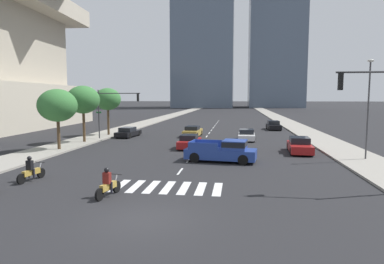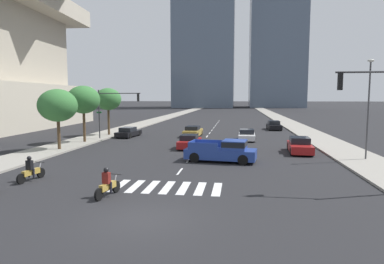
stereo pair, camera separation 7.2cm
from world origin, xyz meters
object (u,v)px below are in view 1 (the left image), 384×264
(sedan_black_1, at_px, (128,132))
(sedan_red_5, at_px, (189,142))
(sedan_red_2, at_px, (300,146))
(street_tree_second, at_px, (83,100))
(sedan_gold_0, at_px, (193,132))
(street_lamp_east, at_px, (368,102))
(motorcycle_third, at_px, (108,185))
(motorcycle_trailing, at_px, (31,171))
(street_tree_nearest, at_px, (57,106))
(pickup_truck, at_px, (224,151))
(street_tree_third, at_px, (108,99))
(sedan_black_4, at_px, (274,126))
(sedan_white_3, at_px, (246,135))
(traffic_signal_far, at_px, (114,105))

(sedan_black_1, bearing_deg, sedan_red_5, -127.64)
(sedan_black_1, height_order, sedan_red_2, sedan_red_2)
(street_tree_second, bearing_deg, sedan_gold_0, 35.12)
(sedan_black_1, height_order, street_lamp_east, street_lamp_east)
(motorcycle_third, bearing_deg, sedan_red_2, -26.25)
(motorcycle_trailing, bearing_deg, street_tree_second, 23.65)
(street_tree_nearest, relative_size, street_tree_second, 0.92)
(street_tree_nearest, bearing_deg, motorcycle_trailing, -68.42)
(street_lamp_east, bearing_deg, pickup_truck, -170.77)
(motorcycle_trailing, xyz_separation_m, street_tree_second, (-4.25, 15.94, 4.03))
(street_lamp_east, relative_size, street_tree_nearest, 1.38)
(pickup_truck, xyz_separation_m, sedan_red_5, (-3.57, 6.45, -0.21))
(sedan_red_5, xyz_separation_m, street_lamp_east, (14.37, -4.69, 3.92))
(sedan_gold_0, xyz_separation_m, street_tree_third, (-10.72, -0.66, 4.01))
(street_lamp_east, height_order, street_tree_third, street_lamp_east)
(sedan_gold_0, height_order, street_tree_second, street_tree_second)
(sedan_gold_0, bearing_deg, street_tree_third, 96.95)
(street_lamp_east, bearing_deg, sedan_black_4, 100.01)
(sedan_white_3, bearing_deg, sedan_black_4, 162.78)
(motorcycle_trailing, relative_size, sedan_red_2, 0.46)
(motorcycle_third, height_order, sedan_red_2, motorcycle_third)
(sedan_white_3, distance_m, traffic_signal_far, 15.45)
(traffic_signal_far, bearing_deg, sedan_black_1, 79.27)
(sedan_red_5, height_order, street_tree_nearest, street_tree_nearest)
(sedan_black_4, distance_m, street_tree_third, 24.61)
(sedan_gold_0, bearing_deg, sedan_red_5, -171.04)
(motorcycle_third, bearing_deg, sedan_red_5, 5.99)
(sedan_black_1, distance_m, sedan_red_5, 11.91)
(sedan_white_3, height_order, traffic_signal_far, traffic_signal_far)
(sedan_red_5, bearing_deg, sedan_black_1, 49.19)
(street_tree_second, distance_m, street_tree_third, 6.87)
(sedan_white_3, bearing_deg, street_tree_second, -73.64)
(traffic_signal_far, xyz_separation_m, street_tree_second, (-2.30, -3.04, 0.59))
(motorcycle_trailing, xyz_separation_m, pickup_truck, (10.96, 7.45, 0.23))
(sedan_white_3, height_order, street_tree_third, street_tree_third)
(pickup_truck, distance_m, sedan_black_4, 27.08)
(street_tree_nearest, bearing_deg, sedan_red_5, 15.06)
(street_tree_second, bearing_deg, motorcycle_third, -61.63)
(sedan_red_2, xyz_separation_m, sedan_black_4, (0.01, 21.26, -0.01))
(pickup_truck, height_order, sedan_red_2, pickup_truck)
(street_tree_third, bearing_deg, sedan_red_2, -25.47)
(pickup_truck, xyz_separation_m, street_lamp_east, (10.80, 1.75, 3.71))
(sedan_white_3, xyz_separation_m, sedan_red_5, (-5.63, -6.69, 0.03))
(sedan_gold_0, distance_m, street_tree_third, 11.46)
(motorcycle_third, height_order, pickup_truck, pickup_truck)
(motorcycle_third, xyz_separation_m, sedan_red_2, (11.78, 14.86, 0.04))
(motorcycle_trailing, xyz_separation_m, street_tree_third, (-4.25, 22.81, 4.04))
(sedan_black_4, xyz_separation_m, sedan_red_5, (-10.04, -19.85, -0.01))
(sedan_black_1, relative_size, street_tree_second, 0.79)
(pickup_truck, distance_m, sedan_gold_0, 16.65)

